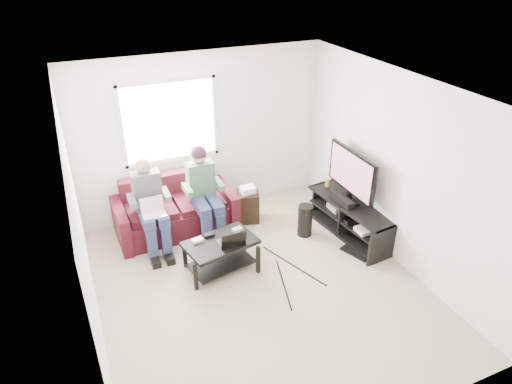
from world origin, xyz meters
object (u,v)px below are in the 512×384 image
(coffee_table, at_px, (221,249))
(tv_stand, at_px, (350,220))
(tv, at_px, (351,173))
(end_table, at_px, (248,205))
(sofa, at_px, (175,212))
(subwoofer, at_px, (305,220))

(coffee_table, height_order, tv_stand, tv_stand)
(tv, bearing_deg, tv_stand, -88.53)
(coffee_table, bearing_deg, end_table, 51.50)
(tv_stand, distance_m, end_table, 1.62)
(coffee_table, bearing_deg, tv_stand, 1.53)
(sofa, distance_m, tv_stand, 2.70)
(subwoofer, bearing_deg, sofa, 152.17)
(sofa, xyz_separation_m, subwoofer, (1.77, -0.94, -0.06))
(tv, distance_m, end_table, 1.72)
(end_table, bearing_deg, sofa, 170.30)
(tv_stand, height_order, end_table, end_table)
(end_table, bearing_deg, tv, -34.66)
(end_table, bearing_deg, subwoofer, -49.54)
(tv, relative_size, subwoofer, 2.17)
(tv, height_order, subwoofer, tv)
(tv_stand, height_order, tv, tv)
(subwoofer, bearing_deg, tv, -12.64)
(sofa, height_order, tv_stand, sofa)
(sofa, xyz_separation_m, tv_stand, (2.43, -1.18, -0.08))
(end_table, bearing_deg, coffee_table, -128.50)
(end_table, bearing_deg, tv_stand, -37.52)
(sofa, relative_size, end_table, 3.01)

